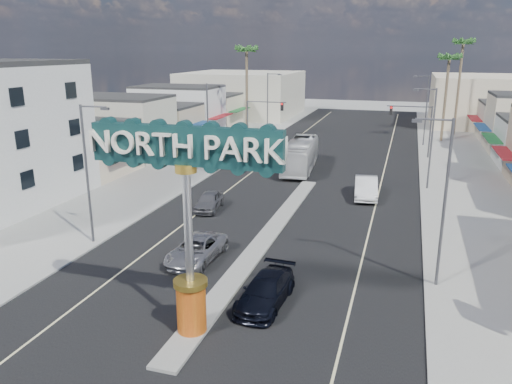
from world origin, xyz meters
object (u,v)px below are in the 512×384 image
Objects in this scene: traffic_signal_left at (261,115)px; streetlight_r_far at (425,107)px; palm_right_far at (463,48)px; car_parked_left at (209,201)px; streetlight_l_mid at (209,124)px; gateway_sign at (187,207)px; streetlight_r_mid at (430,134)px; car_parked_right at (366,187)px; palm_right_mid at (449,62)px; suv_left at (197,249)px; city_bus at (300,155)px; traffic_signal_right at (415,121)px; palm_left_far at (247,54)px; streetlight_l_far at (269,102)px; suv_right at (266,291)px; streetlight_r_near at (442,195)px; streetlight_l_near at (89,168)px.

streetlight_r_far is at bearing 22.20° from traffic_signal_left.
palm_right_far is 3.39× the size of car_parked_left.
gateway_sign is at bearing -69.58° from streetlight_l_mid.
streetlight_r_mid is 1.69× the size of car_parked_right.
traffic_signal_left is 0.43× the size of palm_right_far.
streetlight_r_mid reaches higher than car_parked_right.
suv_left is (-16.00, -46.59, -9.89)m from palm_right_mid.
gateway_sign is at bearing -77.00° from car_parked_left.
palm_right_far is 39.13m from car_parked_right.
city_bus is (-2.00, 32.27, -4.37)m from gateway_sign.
traffic_signal_right is 0.46× the size of palm_left_far.
palm_right_far is at bearing 21.46° from streetlight_l_far.
streetlight_r_mid is 20.38m from car_parked_left.
palm_left_far is 2.65× the size of suv_right.
gateway_sign reaches higher than traffic_signal_left.
suv_right is 29.10m from city_bus.
streetlight_r_near reaches higher than traffic_signal_right.
car_parked_left is at bearing -68.52° from streetlight_l_mid.
suv_right is 1.19× the size of car_parked_left.
streetlight_l_far is 43.45m from suv_left.
traffic_signal_right is (18.37, 0.00, 0.00)m from traffic_signal_left.
traffic_signal_left is at bearing 180.00° from traffic_signal_right.
streetlight_l_mid is 0.64× the size of palm_right_far.
streetlight_r_near is at bearing 4.42° from suv_left.
car_parked_left is (-16.46, -11.19, -4.36)m from streetlight_r_mid.
palm_right_mid is at bearing -108.43° from palm_right_far.
streetlight_l_near reaches higher than suv_left.
city_bus reaches higher than car_parked_left.
streetlight_r_far is 0.69× the size of palm_left_far.
car_parked_right reaches higher than suv_right.
palm_right_far reaches higher than palm_left_far.
palm_right_mid is 32.58m from car_parked_right.
palm_right_far reaches higher than traffic_signal_left.
suv_left is at bearing -108.96° from palm_right_mid.
streetlight_l_mid is 41.53m from palm_right_far.
suv_right is at bearing -86.07° from city_bus.
streetlight_l_mid is (-1.25, -13.99, 0.79)m from traffic_signal_left.
streetlight_l_near is 1.82× the size of suv_right.
city_bus reaches higher than suv_left.
palm_right_far is at bearing 51.52° from streetlight_l_mid.
palm_right_far is (4.57, 10.00, 7.32)m from streetlight_r_far.
suv_right is (-6.77, -38.50, -3.56)m from traffic_signal_right.
city_bus is at bearing 26.72° from streetlight_l_mid.
traffic_signal_left is 0.67× the size of streetlight_l_far.
palm_left_far is (-2.57, 20.00, 6.43)m from streetlight_l_mid.
car_parked_left is 0.78× the size of car_parked_right.
palm_left_far is at bearing -175.12° from streetlight_r_far.
streetlight_r_near is 1.00× the size of streetlight_r_mid.
suv_right is at bearing -104.41° from car_parked_right.
streetlight_r_mid is at bearing -40.48° from palm_left_far.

